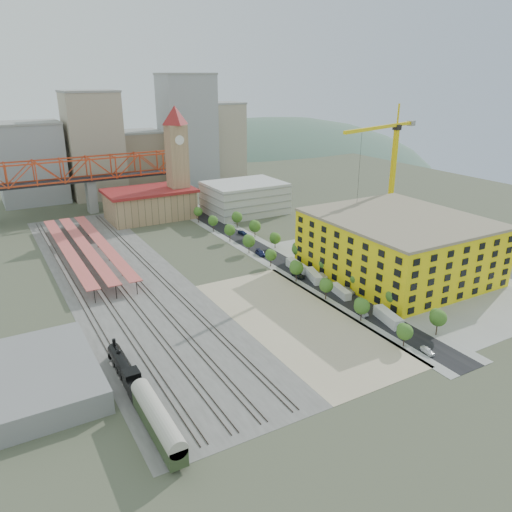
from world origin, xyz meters
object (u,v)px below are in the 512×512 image
coach (158,421)px  site_trailer_a (388,317)px  car_0 (427,351)px  clock_tower (177,152)px  site_trailer_d (296,266)px  locomotive (127,373)px  construction_building (397,246)px  site_trailer_b (341,291)px  tower_crane (390,159)px  site_trailer_c (314,276)px

coach → site_trailer_a: 67.16m
coach → car_0: bearing=-3.3°
clock_tower → site_trailer_d: bearing=-84.4°
site_trailer_d → car_0: (-3.00, -57.90, -0.71)m
locomotive → site_trailer_d: size_ratio=2.41×
construction_building → car_0: size_ratio=13.15×
clock_tower → coach: 150.29m
coach → site_trailer_d: bearing=39.4°
construction_building → locomotive: construction_building is taller
site_trailer_b → site_trailer_d: 22.68m
clock_tower → car_0: 142.86m
tower_crane → site_trailer_d: (-46.14, -9.04, -29.81)m
clock_tower → site_trailer_a: 127.26m
tower_crane → site_trailer_a: tower_crane is taller
locomotive → site_trailer_c: bearing=21.0°
construction_building → locomotive: (-92.00, -16.95, -7.16)m
tower_crane → site_trailer_b: 63.52m
clock_tower → locomotive: bearing=-116.4°
site_trailer_d → car_0: size_ratio=2.60×
construction_building → coach: construction_building is taller
site_trailer_a → site_trailer_c: (0.00, 32.41, -0.07)m
site_trailer_b → site_trailer_c: (0.00, 13.15, 0.13)m
site_trailer_a → site_trailer_d: (0.00, 41.94, -0.02)m
coach → car_0: size_ratio=5.22×
coach → site_trailer_c: 79.73m
construction_building → locomotive: size_ratio=2.10×
clock_tower → site_trailer_c: (8.00, -91.63, -27.38)m
clock_tower → construction_building: size_ratio=1.03×
construction_building → car_0: bearing=-125.9°
clock_tower → coach: (-58.00, -136.31, -25.34)m
tower_crane → site_trailer_c: tower_crane is taller
clock_tower → site_trailer_c: size_ratio=5.41×
site_trailer_b → car_0: 35.35m
tower_crane → site_trailer_b: size_ratio=5.82×
coach → site_trailer_b: coach is taller
clock_tower → site_trailer_b: size_ratio=5.99×
site_trailer_c → site_trailer_d: (0.00, 9.53, 0.05)m
site_trailer_b → site_trailer_d: bearing=98.8°
site_trailer_c → site_trailer_b: bearing=-74.2°
construction_building → site_trailer_b: bearing=-169.6°
locomotive → clock_tower: bearing=63.6°
site_trailer_d → locomotive: bearing=-147.3°
construction_building → tower_crane: tower_crane is taller
coach → site_trailer_a: coach is taller
site_trailer_d → car_0: site_trailer_d is taller
site_trailer_a → site_trailer_b: 19.26m
coach → car_0: (63.00, -3.68, -2.70)m
tower_crane → site_trailer_c: (-46.14, -18.57, -29.86)m
construction_building → site_trailer_c: construction_building is taller
coach → site_trailer_d: coach is taller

